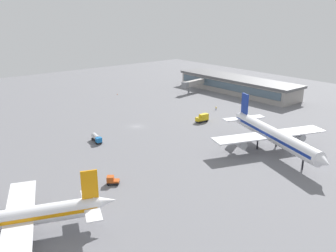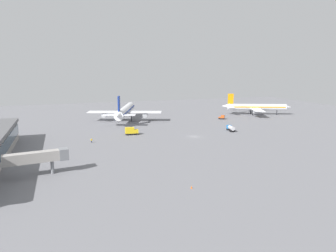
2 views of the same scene
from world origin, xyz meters
TOP-DOWN VIEW (x-y plane):
  - ground at (0.00, 0.00)m, footprint 288.00×288.00m
  - terminal_building at (15.68, -77.94)m, footprint 74.13×17.60m
  - airplane_at_gate at (-45.09, 60.73)m, footprint 33.47×40.58m
  - airplane_taxiing at (-49.18, -19.49)m, footprint 47.93×39.47m
  - catering_truck at (-12.16, -24.30)m, footprint 2.63×5.75m
  - fuel_truck at (-5.68, 20.67)m, footprint 6.53×3.06m
  - baggage_tug at (-36.73, 33.06)m, footprint 3.60×3.75m
  - ground_crew_worker at (-3.09, -41.96)m, footprint 0.49×0.54m
  - jet_bridge at (30.87, -58.99)m, footprint 5.09×16.72m
  - safety_cone_near_gate at (52.71, -23.68)m, footprint 0.44×0.44m

SIDE VIEW (x-z plane):
  - ground at x=0.00m, z-range 0.00..0.00m
  - safety_cone_near_gate at x=52.71m, z-range 0.00..0.60m
  - ground_crew_worker at x=-3.09m, z-range 0.01..1.68m
  - baggage_tug at x=-36.73m, z-range 0.01..2.31m
  - fuel_truck at x=-5.68m, z-range 0.14..2.64m
  - catering_truck at x=-12.16m, z-range 0.05..3.35m
  - terminal_building at x=15.68m, z-range 0.08..8.46m
  - airplane_at_gate at x=-45.09m, z-range -1.76..11.13m
  - jet_bridge at x=30.87m, z-range 1.75..8.49m
  - airplane_taxiing at x=-49.18m, z-range -2.07..13.07m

